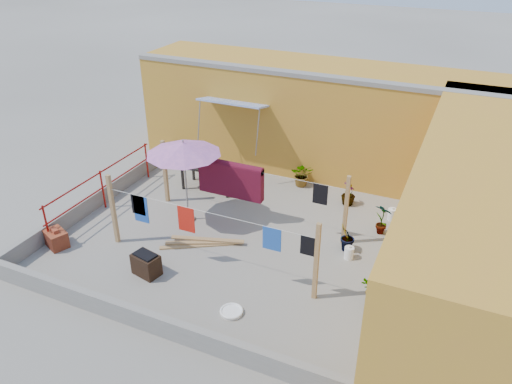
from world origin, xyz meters
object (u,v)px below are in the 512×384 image
patio_umbrella (183,149)px  outdoor_table (209,167)px  water_jug_a (349,253)px  white_basin (231,311)px  green_hose (398,236)px  brazier (146,264)px  brick_stack (56,238)px  plant_back_a (302,174)px  water_jug_b (392,214)px

patio_umbrella → outdoor_table: patio_umbrella is taller
patio_umbrella → water_jug_a: 4.64m
white_basin → patio_umbrella: bearing=134.0°
green_hose → water_jug_a: bearing=-123.0°
patio_umbrella → white_basin: patio_umbrella is taller
outdoor_table → green_hose: 5.52m
brazier → white_basin: size_ratio=1.41×
white_basin → green_hose: 4.84m
brick_stack → water_jug_a: (6.50, 2.38, -0.06)m
outdoor_table → water_jug_a: bearing=-20.4°
outdoor_table → green_hose: size_ratio=2.87×
water_jug_a → white_basin: bearing=-120.8°
plant_back_a → outdoor_table: bearing=-152.0°
outdoor_table → brazier: size_ratio=2.47×
brick_stack → green_hose: 8.29m
plant_back_a → patio_umbrella: bearing=-124.3°
brazier → water_jug_b: size_ratio=1.87×
water_jug_b → outdoor_table: bearing=-175.2°
outdoor_table → green_hose: (5.48, -0.33, -0.64)m
brick_stack → white_basin: size_ratio=1.44×
patio_umbrella → water_jug_a: patio_umbrella is taller
brazier → water_jug_a: 4.58m
brazier → green_hose: brazier is taller
water_jug_b → green_hose: water_jug_b is taller
brick_stack → water_jug_b: size_ratio=1.91×
water_jug_a → green_hose: 1.64m
patio_umbrella → green_hose: bearing=15.3°
brazier → plant_back_a: (1.71, 5.36, 0.10)m
water_jug_a → plant_back_a: size_ratio=0.48×
brick_stack → water_jug_a: bearing=20.1°
white_basin → water_jug_b: bearing=65.7°
patio_umbrella → water_jug_b: (4.83, 2.18, -1.85)m
patio_umbrella → brazier: patio_umbrella is taller
brazier → water_jug_a: size_ratio=1.92×
brazier → plant_back_a: bearing=72.4°
brick_stack → white_basin: bearing=-4.4°
patio_umbrella → water_jug_a: bearing=0.5°
outdoor_table → water_jug_a: size_ratio=4.74×
patio_umbrella → water_jug_b: size_ratio=6.31×
brick_stack → water_jug_a: 6.92m
patio_umbrella → brick_stack: 3.70m
water_jug_a → outdoor_table: bearing=159.6°
patio_umbrella → brick_stack: (-2.24, -2.34, -1.79)m
water_jug_b → plant_back_a: size_ratio=0.49×
water_jug_b → green_hose: bearing=-67.3°
outdoor_table → plant_back_a: 2.72m
water_jug_a → patio_umbrella: bearing=-179.5°
white_basin → plant_back_a: (-0.56, 5.73, 0.32)m
patio_umbrella → brick_stack: patio_umbrella is taller
outdoor_table → white_basin: (2.94, -4.46, -0.63)m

